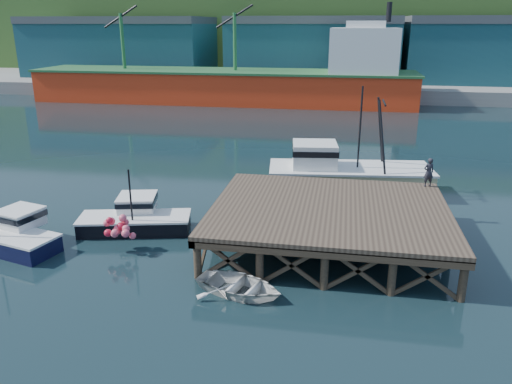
% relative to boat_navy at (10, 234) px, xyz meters
% --- Properties ---
extents(ground, '(300.00, 300.00, 0.00)m').
position_rel_boat_navy_xyz_m(ground, '(10.70, 3.21, -0.73)').
color(ground, black).
rests_on(ground, ground).
extents(wharf, '(12.00, 10.00, 2.62)m').
position_rel_boat_navy_xyz_m(wharf, '(16.20, 3.02, 1.22)').
color(wharf, brown).
rests_on(wharf, ground).
extents(far_quay, '(160.00, 40.00, 2.00)m').
position_rel_boat_navy_xyz_m(far_quay, '(10.70, 73.21, 0.27)').
color(far_quay, gray).
rests_on(far_quay, ground).
extents(warehouse_left, '(32.00, 16.00, 9.00)m').
position_rel_boat_navy_xyz_m(warehouse_left, '(-24.30, 68.21, 5.77)').
color(warehouse_left, '#1A4F58').
rests_on(warehouse_left, far_quay).
extents(warehouse_mid, '(28.00, 16.00, 9.00)m').
position_rel_boat_navy_xyz_m(warehouse_mid, '(10.70, 68.21, 5.77)').
color(warehouse_mid, '#1A4F58').
rests_on(warehouse_mid, far_quay).
extents(warehouse_right, '(30.00, 16.00, 9.00)m').
position_rel_boat_navy_xyz_m(warehouse_right, '(40.70, 68.21, 5.77)').
color(warehouse_right, '#1A4F58').
rests_on(warehouse_right, far_quay).
extents(cargo_ship, '(55.50, 10.00, 13.75)m').
position_rel_boat_navy_xyz_m(cargo_ship, '(2.23, 51.21, 2.59)').
color(cargo_ship, red).
rests_on(cargo_ship, ground).
extents(hillside, '(220.00, 50.00, 22.00)m').
position_rel_boat_navy_xyz_m(hillside, '(10.70, 103.21, 10.27)').
color(hillside, '#2D511E').
rests_on(hillside, ground).
extents(boat_navy, '(6.11, 3.90, 3.61)m').
position_rel_boat_navy_xyz_m(boat_navy, '(0.00, 0.00, 0.00)').
color(boat_navy, black).
rests_on(boat_navy, ground).
extents(boat_black, '(6.44, 5.34, 3.77)m').
position_rel_boat_navy_xyz_m(boat_black, '(5.44, 3.36, -0.03)').
color(boat_black, black).
rests_on(boat_black, ground).
extents(trawler, '(11.21, 5.12, 7.25)m').
position_rel_boat_navy_xyz_m(trawler, '(16.99, 11.96, 0.77)').
color(trawler, beige).
rests_on(trawler, ground).
extents(dinghy, '(4.51, 3.77, 0.80)m').
position_rel_boat_navy_xyz_m(dinghy, '(12.66, -2.59, -0.32)').
color(dinghy, silver).
rests_on(dinghy, ground).
extents(dockworker, '(0.71, 0.59, 1.68)m').
position_rel_boat_navy_xyz_m(dockworker, '(21.60, 7.61, 2.24)').
color(dockworker, '#212129').
rests_on(dockworker, wharf).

